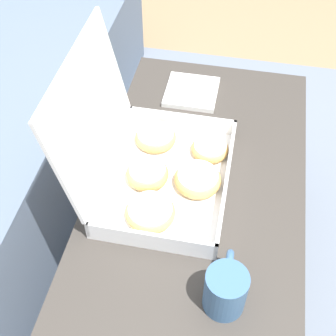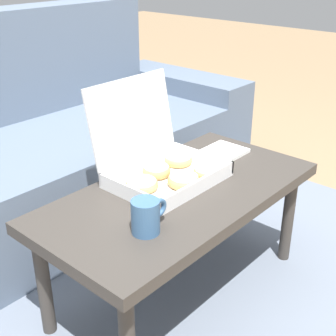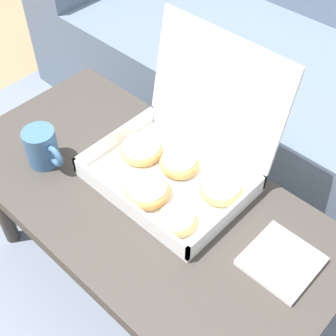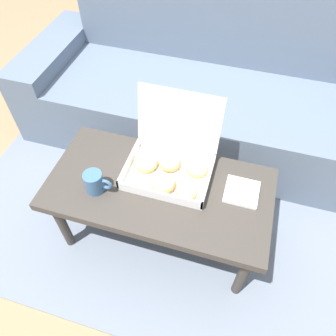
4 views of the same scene
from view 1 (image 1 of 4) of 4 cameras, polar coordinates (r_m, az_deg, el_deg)
The scene contains 6 objects.
ground_plane at distance 1.44m, azimuth 0.95°, elevation -13.35°, with size 12.00×12.00×0.00m, color #937756.
area_rug at distance 1.49m, azimuth -10.68°, elevation -11.06°, with size 2.28×1.76×0.01m, color slate.
coffee_table at distance 1.12m, azimuth 3.38°, elevation -4.60°, with size 0.98×0.49×0.42m.
pastry_box at distance 1.07m, azimuth -1.48°, elevation 0.58°, with size 0.37×0.34×0.33m.
coffee_mug at distance 0.90m, azimuth 7.03°, elevation -14.45°, with size 0.12×0.08×0.10m.
napkin_stack at distance 1.33m, azimuth 2.89°, elevation 9.26°, with size 0.14×0.14×0.01m.
Camera 1 is at (-0.67, -0.11, 1.27)m, focal length 50.00 mm.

